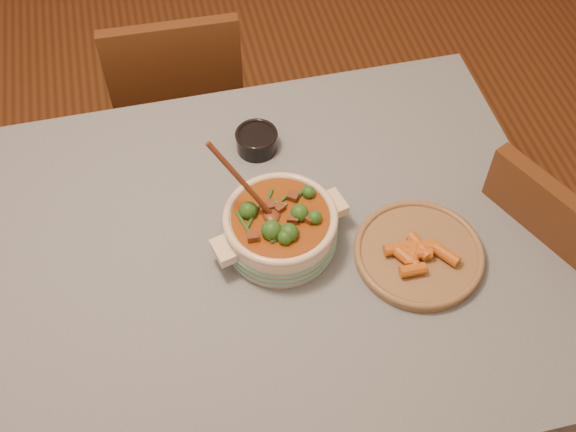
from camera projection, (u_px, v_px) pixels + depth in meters
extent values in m
plane|color=#492914|center=(222.00, 396.00, 2.24)|extent=(4.50, 4.50, 0.00)
cube|color=brown|center=(199.00, 270.00, 1.66)|extent=(1.60, 1.00, 0.05)
cube|color=gray|center=(198.00, 264.00, 1.64)|extent=(1.68, 1.08, 0.01)
cylinder|color=brown|center=(415.00, 180.00, 2.31)|extent=(0.07, 0.07, 0.70)
cylinder|color=beige|center=(280.00, 230.00, 1.63)|extent=(0.30, 0.30, 0.10)
torus|color=beige|center=(280.00, 217.00, 1.59)|extent=(0.26, 0.26, 0.02)
cube|color=beige|center=(335.00, 203.00, 1.66)|extent=(0.06, 0.07, 0.02)
cube|color=beige|center=(223.00, 251.00, 1.58)|extent=(0.06, 0.07, 0.02)
cylinder|color=#965415|center=(280.00, 219.00, 1.60)|extent=(0.22, 0.22, 0.02)
cylinder|color=black|center=(257.00, 141.00, 1.83)|extent=(0.13, 0.13, 0.05)
torus|color=black|center=(256.00, 134.00, 1.80)|extent=(0.11, 0.11, 0.01)
cylinder|color=black|center=(257.00, 137.00, 1.81)|extent=(0.09, 0.09, 0.01)
cylinder|color=#967853|center=(418.00, 255.00, 1.64)|extent=(0.32, 0.32, 0.02)
torus|color=#967853|center=(419.00, 252.00, 1.63)|extent=(0.30, 0.30, 0.02)
cube|color=#55381A|center=(178.00, 94.00, 2.44)|extent=(0.41, 0.41, 0.04)
cube|color=#55381A|center=(176.00, 83.00, 2.16)|extent=(0.40, 0.05, 0.43)
cylinder|color=#55381A|center=(225.00, 99.00, 2.73)|extent=(0.04, 0.04, 0.43)
cylinder|color=#55381A|center=(135.00, 111.00, 2.69)|extent=(0.04, 0.04, 0.43)
cylinder|color=#55381A|center=(240.00, 165.00, 2.53)|extent=(0.04, 0.04, 0.43)
cylinder|color=#55381A|center=(142.00, 180.00, 2.49)|extent=(0.04, 0.04, 0.43)
cube|color=#55381A|center=(568.00, 271.00, 1.98)|extent=(0.56, 0.56, 0.04)
cube|color=#55381A|center=(546.00, 262.00, 1.73)|extent=(0.21, 0.40, 0.45)
cylinder|color=#55381A|center=(538.00, 242.00, 2.31)|extent=(0.04, 0.04, 0.45)
cylinder|color=#55381A|center=(553.00, 393.00, 2.01)|extent=(0.04, 0.04, 0.45)
cylinder|color=#55381A|center=(458.00, 303.00, 2.18)|extent=(0.04, 0.04, 0.45)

